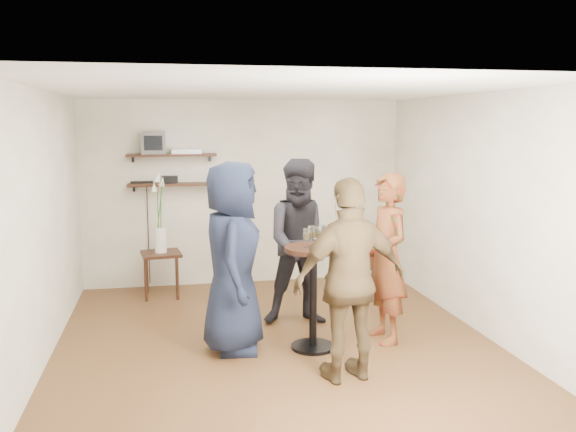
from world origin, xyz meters
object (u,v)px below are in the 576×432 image
at_px(drinks_table, 313,284).
at_px(person_plaid, 387,258).
at_px(person_brown, 351,280).
at_px(radio, 170,179).
at_px(person_dark, 303,242).
at_px(side_table, 161,260).
at_px(person_navy, 232,257).
at_px(dvd_deck, 186,151).
at_px(crt_monitor, 153,143).

relative_size(drinks_table, person_plaid, 0.60).
height_order(drinks_table, person_brown, person_brown).
height_order(radio, person_dark, person_dark).
xyz_separation_m(side_table, person_plaid, (2.32, -2.15, 0.39)).
bearing_deg(person_navy, person_dark, -43.60).
xyz_separation_m(person_plaid, person_dark, (-0.72, 0.72, 0.06)).
xyz_separation_m(dvd_deck, person_navy, (0.35, -2.53, -0.94)).
distance_m(person_plaid, person_brown, 1.10).
bearing_deg(person_plaid, crt_monitor, -142.95).
bearing_deg(person_navy, drinks_table, -90.00).
relative_size(side_table, person_navy, 0.31).
height_order(radio, side_table, radio).
xyz_separation_m(side_table, person_dark, (1.60, -1.43, 0.44)).
relative_size(dvd_deck, person_plaid, 0.23).
distance_m(dvd_deck, person_dark, 2.41).
distance_m(crt_monitor, person_navy, 2.85).
xyz_separation_m(radio, drinks_table, (1.38, -2.64, -0.84)).
distance_m(drinks_table, person_navy, 0.85).
bearing_deg(crt_monitor, person_dark, -48.00).
relative_size(crt_monitor, person_dark, 0.17).
distance_m(crt_monitor, drinks_table, 3.36).
xyz_separation_m(person_dark, person_brown, (0.06, -1.60, -0.03)).
bearing_deg(dvd_deck, crt_monitor, 180.00).
relative_size(side_table, person_dark, 0.32).
distance_m(side_table, person_dark, 2.19).
xyz_separation_m(crt_monitor, person_navy, (0.78, -2.53, -1.06)).
distance_m(radio, person_brown, 3.81).
relative_size(drinks_table, person_brown, 0.58).
bearing_deg(person_brown, drinks_table, -90.00).
xyz_separation_m(side_table, person_navy, (0.72, -2.11, 0.46)).
height_order(person_dark, person_brown, person_dark).
relative_size(crt_monitor, drinks_table, 0.30).
xyz_separation_m(drinks_table, person_dark, (0.08, 0.80, 0.26)).
height_order(side_table, person_dark, person_dark).
relative_size(radio, person_dark, 0.12).
bearing_deg(person_plaid, person_brown, -42.81).
xyz_separation_m(crt_monitor, side_table, (0.06, -0.41, -1.52)).
relative_size(crt_monitor, person_navy, 0.17).
relative_size(person_plaid, person_dark, 0.94).
distance_m(person_dark, person_navy, 1.11).
bearing_deg(person_brown, radio, -76.38).
bearing_deg(person_brown, person_dark, -97.92).
xyz_separation_m(side_table, person_brown, (1.66, -3.02, 0.41)).
bearing_deg(person_plaid, dvd_deck, -148.62).
xyz_separation_m(dvd_deck, person_plaid, (1.95, -2.56, -1.01)).
xyz_separation_m(radio, person_plaid, (2.18, -2.56, -0.63)).
bearing_deg(person_dark, person_navy, -136.40).
relative_size(dvd_deck, drinks_table, 0.38).
relative_size(radio, person_brown, 0.12).
relative_size(radio, person_navy, 0.12).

